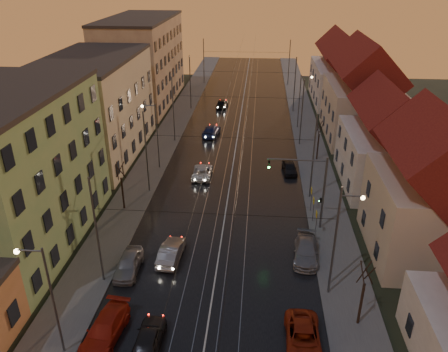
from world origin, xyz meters
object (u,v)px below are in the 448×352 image
(street_lamp_2, at_px, (154,130))
(parked_right_0, at_px, (303,338))
(driving_car_0, at_px, (149,339))
(driving_car_4, at_px, (222,103))
(street_lamp_1, at_px, (340,231))
(parked_left_3, at_px, (128,264))
(driving_car_2, at_px, (202,172))
(street_lamp_3, at_px, (302,96))
(street_lamp_0, at_px, (46,292))
(parked_right_2, at_px, (289,168))
(parked_right_1, at_px, (306,251))
(traffic_light_mast, at_px, (313,184))
(driving_car_1, at_px, (171,252))
(driving_car_3, at_px, (211,131))
(parked_left_2, at_px, (105,329))

(street_lamp_2, xyz_separation_m, parked_right_0, (15.40, -26.20, -4.21))
(driving_car_0, relative_size, driving_car_4, 1.01)
(street_lamp_1, bearing_deg, parked_left_3, 178.76)
(driving_car_2, height_order, parked_right_0, parked_right_0)
(street_lamp_3, bearing_deg, driving_car_0, -106.34)
(street_lamp_0, xyz_separation_m, parked_right_2, (15.88, 28.01, -4.24))
(street_lamp_0, relative_size, parked_right_1, 1.65)
(street_lamp_3, xyz_separation_m, driving_car_0, (-12.64, -43.11, -4.17))
(street_lamp_0, xyz_separation_m, traffic_light_mast, (17.10, 16.00, -0.29))
(driving_car_1, bearing_deg, street_lamp_3, -107.25)
(driving_car_3, bearing_deg, parked_right_1, 116.43)
(street_lamp_1, bearing_deg, parked_left_2, -157.21)
(street_lamp_0, xyz_separation_m, driving_car_0, (5.57, 0.89, -4.17))
(driving_car_3, xyz_separation_m, parked_right_2, (10.57, -11.71, -0.09))
(street_lamp_2, bearing_deg, parked_left_3, -83.81)
(driving_car_0, distance_m, parked_right_2, 29.01)
(street_lamp_3, xyz_separation_m, parked_right_0, (-2.81, -42.20, -4.21))
(street_lamp_1, bearing_deg, street_lamp_3, 90.00)
(street_lamp_0, height_order, parked_right_1, street_lamp_0)
(street_lamp_2, height_order, driving_car_0, street_lamp_2)
(parked_left_3, bearing_deg, parked_left_2, -87.82)
(street_lamp_1, relative_size, street_lamp_3, 1.00)
(driving_car_1, bearing_deg, driving_car_3, -86.39)
(street_lamp_0, height_order, parked_right_0, street_lamp_0)
(street_lamp_1, distance_m, driving_car_4, 47.32)
(street_lamp_2, distance_m, driving_car_1, 18.98)
(parked_right_1, bearing_deg, driving_car_4, 109.78)
(street_lamp_0, relative_size, driving_car_3, 1.58)
(street_lamp_1, bearing_deg, driving_car_3, 112.13)
(parked_left_2, bearing_deg, parked_right_0, 7.70)
(traffic_light_mast, xyz_separation_m, driving_car_1, (-11.88, -5.77, -3.86))
(street_lamp_3, xyz_separation_m, driving_car_3, (-12.90, -4.29, -4.15))
(street_lamp_1, height_order, driving_car_1, street_lamp_1)
(driving_car_1, height_order, parked_right_2, driving_car_1)
(street_lamp_1, bearing_deg, street_lamp_2, 132.32)
(driving_car_0, bearing_deg, street_lamp_3, -105.95)
(street_lamp_0, xyz_separation_m, parked_left_2, (2.55, 1.42, -4.17))
(driving_car_1, bearing_deg, parked_left_3, 35.18)
(parked_right_1, bearing_deg, driving_car_3, 116.81)
(driving_car_2, distance_m, parked_right_0, 26.11)
(driving_car_3, height_order, parked_left_2, driving_car_3)
(driving_car_1, height_order, parked_left_2, driving_car_1)
(parked_right_1, bearing_deg, street_lamp_0, -139.85)
(traffic_light_mast, bearing_deg, parked_left_3, -152.93)
(driving_car_0, bearing_deg, driving_car_1, -87.45)
(driving_car_1, distance_m, parked_right_2, 20.73)
(driving_car_2, relative_size, parked_right_1, 0.95)
(driving_car_3, bearing_deg, street_lamp_3, -156.47)
(traffic_light_mast, height_order, parked_right_1, traffic_light_mast)
(parked_left_3, xyz_separation_m, parked_right_0, (13.27, -6.55, -0.06))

